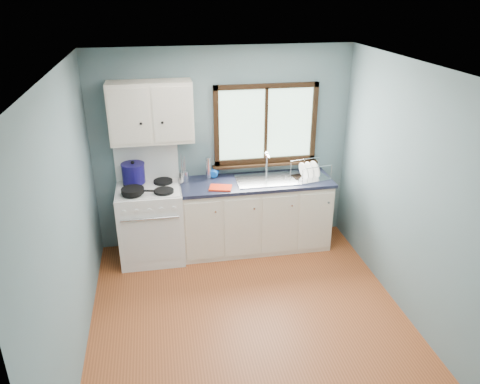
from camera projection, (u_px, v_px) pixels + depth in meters
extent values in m
cube|color=#A04E26|center=(251.00, 323.00, 4.73)|extent=(3.20, 3.60, 0.02)
cube|color=white|center=(254.00, 70.00, 3.71)|extent=(3.20, 3.60, 0.02)
cube|color=slate|center=(223.00, 149.00, 5.85)|extent=(3.20, 0.02, 2.50)
cube|color=slate|center=(318.00, 354.00, 2.59)|extent=(3.20, 0.02, 2.50)
cube|color=slate|center=(67.00, 227.00, 3.96)|extent=(0.02, 3.60, 2.50)
cube|color=slate|center=(416.00, 199.00, 4.49)|extent=(0.02, 3.60, 2.50)
cube|color=white|center=(151.00, 224.00, 5.71)|extent=(0.76, 0.65, 0.92)
cube|color=white|center=(147.00, 163.00, 5.70)|extent=(0.76, 0.05, 0.44)
cube|color=silver|center=(148.00, 189.00, 5.52)|extent=(0.72, 0.59, 0.01)
cylinder|color=black|center=(132.00, 193.00, 5.34)|extent=(0.23, 0.23, 0.03)
cylinder|color=black|center=(164.00, 191.00, 5.40)|extent=(0.23, 0.23, 0.03)
cylinder|color=black|center=(133.00, 183.00, 5.61)|extent=(0.23, 0.23, 0.03)
cylinder|color=black|center=(163.00, 181.00, 5.67)|extent=(0.23, 0.23, 0.03)
cylinder|color=silver|center=(150.00, 219.00, 5.30)|extent=(0.66, 0.02, 0.02)
cube|color=silver|center=(152.00, 241.00, 5.44)|extent=(0.66, 0.01, 0.55)
cube|color=#F0E3CB|center=(255.00, 216.00, 5.95)|extent=(1.85, 0.60, 0.88)
cube|color=black|center=(255.00, 242.00, 6.13)|extent=(1.85, 0.54, 0.08)
cube|color=black|center=(256.00, 182.00, 5.76)|extent=(1.89, 0.64, 0.04)
cube|color=silver|center=(270.00, 180.00, 5.78)|extent=(0.84, 0.46, 0.01)
cube|color=silver|center=(254.00, 186.00, 5.78)|extent=(0.36, 0.40, 0.14)
cube|color=silver|center=(285.00, 184.00, 5.85)|extent=(0.36, 0.40, 0.14)
cylinder|color=silver|center=(267.00, 164.00, 5.91)|extent=(0.02, 0.02, 0.28)
cylinder|color=silver|center=(268.00, 156.00, 5.79)|extent=(0.02, 0.16, 0.02)
sphere|color=silver|center=(267.00, 153.00, 5.85)|extent=(0.04, 0.04, 0.04)
cube|color=#9EC6A8|center=(266.00, 124.00, 5.80)|extent=(1.22, 0.01, 0.92)
cube|color=black|center=(267.00, 86.00, 5.59)|extent=(1.30, 0.05, 0.06)
cube|color=black|center=(265.00, 160.00, 5.97)|extent=(1.30, 0.05, 0.06)
cube|color=black|center=(216.00, 127.00, 5.68)|extent=(0.06, 0.05, 1.00)
cube|color=black|center=(314.00, 122.00, 5.88)|extent=(0.06, 0.05, 1.00)
cube|color=black|center=(266.00, 124.00, 5.78)|extent=(0.03, 0.05, 0.92)
cube|color=black|center=(266.00, 164.00, 5.96)|extent=(1.36, 0.10, 0.03)
cube|color=#F0E3CB|center=(151.00, 112.00, 5.33)|extent=(0.95, 0.32, 0.70)
cube|color=#F0E3CB|center=(129.00, 117.00, 5.14)|extent=(0.44, 0.01, 0.62)
cube|color=#F0E3CB|center=(173.00, 115.00, 5.22)|extent=(0.44, 0.01, 0.62)
sphere|color=black|center=(141.00, 124.00, 5.18)|extent=(0.03, 0.03, 0.03)
sphere|color=black|center=(162.00, 123.00, 5.22)|extent=(0.03, 0.03, 0.03)
cylinder|color=black|center=(133.00, 191.00, 5.32)|extent=(0.31, 0.31, 0.05)
cube|color=black|center=(149.00, 191.00, 5.31)|extent=(0.15, 0.06, 0.02)
cylinder|color=#120D4D|center=(133.00, 173.00, 5.56)|extent=(0.36, 0.36, 0.23)
cylinder|color=#120D4D|center=(133.00, 164.00, 5.51)|extent=(0.37, 0.37, 0.02)
sphere|color=black|center=(132.00, 162.00, 5.51)|extent=(0.05, 0.05, 0.04)
cylinder|color=silver|center=(184.00, 177.00, 5.69)|extent=(0.12, 0.12, 0.14)
cylinder|color=silver|center=(185.00, 165.00, 5.64)|extent=(0.01, 0.01, 0.21)
cylinder|color=silver|center=(181.00, 163.00, 5.63)|extent=(0.01, 0.01, 0.25)
cylinder|color=silver|center=(183.00, 166.00, 5.61)|extent=(0.01, 0.01, 0.19)
cylinder|color=silver|center=(208.00, 168.00, 5.76)|extent=(0.07, 0.07, 0.28)
imported|color=blue|center=(213.00, 168.00, 5.76)|extent=(0.13, 0.13, 0.28)
cube|color=red|center=(221.00, 188.00, 5.53)|extent=(0.30, 0.25, 0.02)
cube|color=silver|center=(310.00, 178.00, 5.83)|extent=(0.48, 0.40, 0.02)
cylinder|color=silver|center=(303.00, 177.00, 5.60)|extent=(0.01, 0.01, 0.20)
cylinder|color=silver|center=(331.00, 172.00, 5.74)|extent=(0.01, 0.01, 0.20)
cylinder|color=silver|center=(291.00, 169.00, 5.85)|extent=(0.01, 0.01, 0.20)
cylinder|color=silver|center=(318.00, 165.00, 5.99)|extent=(0.01, 0.01, 0.20)
cylinder|color=silver|center=(318.00, 167.00, 5.63)|extent=(0.39, 0.09, 0.01)
cylinder|color=silver|center=(305.00, 159.00, 5.88)|extent=(0.39, 0.09, 0.01)
cylinder|color=white|center=(304.00, 171.00, 5.75)|extent=(0.10, 0.23, 0.22)
cylinder|color=white|center=(309.00, 170.00, 5.78)|extent=(0.10, 0.23, 0.22)
cylinder|color=white|center=(315.00, 169.00, 5.81)|extent=(0.10, 0.23, 0.22)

